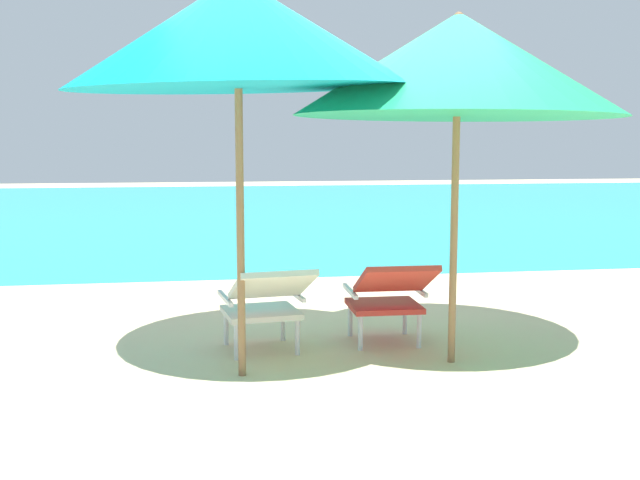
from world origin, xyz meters
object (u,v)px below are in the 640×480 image
(lounge_chair_right, at_px, (389,294))
(beach_umbrella_left, at_px, (238,33))
(lounge_chair_left, at_px, (266,300))
(beach_umbrella_right, at_px, (458,65))

(lounge_chair_right, distance_m, beach_umbrella_left, 2.15)
(beach_umbrella_left, bearing_deg, lounge_chair_left, 65.44)
(lounge_chair_right, xyz_separation_m, beach_umbrella_right, (0.34, -0.43, 1.61))
(lounge_chair_left, relative_size, beach_umbrella_left, 0.31)
(beach_umbrella_left, xyz_separation_m, beach_umbrella_right, (1.45, 0.08, -0.16))
(lounge_chair_left, xyz_separation_m, beach_umbrella_right, (1.25, -0.35, 1.61))
(beach_umbrella_left, bearing_deg, lounge_chair_right, 24.39)
(lounge_chair_right, relative_size, beach_umbrella_right, 0.32)
(lounge_chair_left, relative_size, lounge_chair_right, 1.06)
(lounge_chair_left, bearing_deg, beach_umbrella_left, -114.56)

